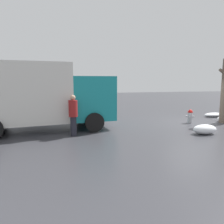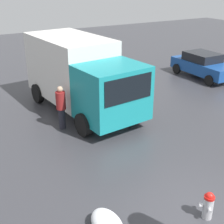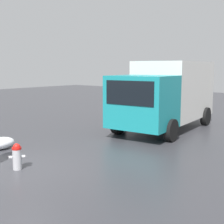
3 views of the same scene
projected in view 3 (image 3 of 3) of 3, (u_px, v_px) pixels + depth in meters
The scene contains 5 objects.
ground_plane at pixel (18, 169), 8.95m from camera, with size 60.00×60.00×0.00m, color #38383D.
fire_hydrant at pixel (17, 156), 8.90m from camera, with size 0.43×0.38×0.76m.
delivery_truck at pixel (167, 93), 14.58m from camera, with size 6.71×3.32×3.17m.
pedestrian at pixel (124, 109), 14.58m from camera, with size 0.39×0.39×1.77m.
snow_pile_by_tree at pixel (0, 143), 11.11m from camera, with size 1.10×0.66×0.42m.
Camera 3 is at (-4.75, -7.68, 2.92)m, focal length 50.00 mm.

